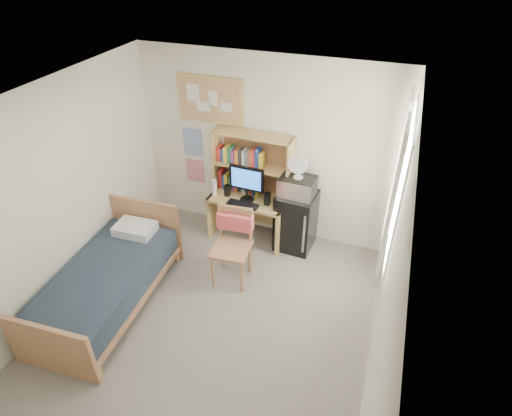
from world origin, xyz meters
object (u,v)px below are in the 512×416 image
(bulletin_board, at_px, (210,100))
(desk_chair, at_px, (231,249))
(mini_fridge, at_px, (296,221))
(speaker_left, at_px, (227,190))
(microwave, at_px, (298,187))
(monitor, at_px, (247,184))
(speaker_right, at_px, (267,199))
(bed, at_px, (107,287))
(desk, at_px, (249,217))
(desk_fan, at_px, (299,167))

(bulletin_board, xyz_separation_m, desk_chair, (0.74, -1.21, -1.41))
(bulletin_board, relative_size, mini_fridge, 1.10)
(speaker_left, xyz_separation_m, microwave, (0.99, 0.05, 0.23))
(monitor, height_order, speaker_right, monitor)
(monitor, bearing_deg, desk_chair, -80.03)
(microwave, bearing_deg, bed, -131.26)
(desk, distance_m, speaker_left, 0.52)
(bed, bearing_deg, mini_fridge, 42.44)
(desk_chair, xyz_separation_m, microwave, (0.58, 0.94, 0.48))
(speaker_right, bearing_deg, bed, -126.57)
(microwave, bearing_deg, desk_fan, 0.00)
(monitor, distance_m, desk_fan, 0.77)
(speaker_right, bearing_deg, desk_chair, -99.74)
(bed, bearing_deg, speaker_left, 61.93)
(microwave, height_order, desk_fan, desk_fan)
(monitor, bearing_deg, bulletin_board, 154.49)
(desk_chair, height_order, mini_fridge, desk_chair)
(speaker_right, bearing_deg, speaker_left, 180.00)
(monitor, relative_size, microwave, 1.14)
(desk_chair, xyz_separation_m, speaker_right, (0.19, 0.85, 0.26))
(speaker_right, relative_size, desk_fan, 0.57)
(monitor, relative_size, speaker_left, 3.08)
(microwave, bearing_deg, desk_chair, -118.07)
(bulletin_board, xyz_separation_m, monitor, (0.63, -0.34, -0.98))
(desk, xyz_separation_m, bed, (-1.14, -1.81, -0.07))
(monitor, bearing_deg, desk_fan, 8.54)
(speaker_right, relative_size, microwave, 0.39)
(monitor, bearing_deg, speaker_right, -0.00)
(monitor, bearing_deg, mini_fridge, 10.17)
(bed, xyz_separation_m, monitor, (1.13, 1.75, 0.67))
(bulletin_board, height_order, microwave, bulletin_board)
(bulletin_board, height_order, desk, bulletin_board)
(bulletin_board, relative_size, microwave, 2.05)
(desk_chair, distance_m, desk_fan, 1.35)
(bulletin_board, relative_size, speaker_right, 5.24)
(monitor, relative_size, desk_fan, 1.66)
(desk_chair, bearing_deg, monitor, 92.80)
(bulletin_board, bearing_deg, microwave, -11.79)
(mini_fridge, distance_m, bed, 2.60)
(speaker_left, distance_m, microwave, 1.02)
(bulletin_board, height_order, speaker_right, bulletin_board)
(microwave, distance_m, desk_fan, 0.29)
(desk, bearing_deg, mini_fridge, 5.25)
(mini_fridge, height_order, bed, mini_fridge)
(desk, distance_m, speaker_right, 0.53)
(bulletin_board, relative_size, desk, 0.87)
(bed, height_order, monitor, monitor)
(speaker_left, bearing_deg, speaker_right, -0.00)
(speaker_left, height_order, microwave, microwave)
(desk_chair, bearing_deg, bulletin_board, 117.19)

